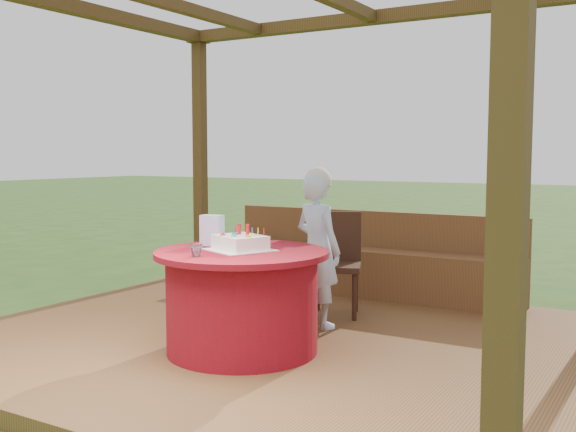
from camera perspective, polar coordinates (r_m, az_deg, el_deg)
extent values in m
plane|color=#2C511B|center=(5.19, -1.44, -11.29)|extent=(60.00, 60.00, 0.00)
cube|color=brown|center=(5.17, -1.44, -10.65)|extent=(4.50, 4.00, 0.12)
cube|color=brown|center=(2.39, 18.22, 3.60)|extent=(0.12, 0.12, 2.60)
cube|color=brown|center=(7.74, -7.45, 4.80)|extent=(0.12, 0.12, 2.60)
cube|color=brown|center=(6.76, 7.36, 16.32)|extent=(4.50, 0.14, 0.12)
cube|color=brown|center=(6.50, -18.34, 16.57)|extent=(0.14, 4.00, 0.12)
cube|color=brown|center=(6.57, 6.49, -4.69)|extent=(3.00, 0.42, 0.45)
cube|color=brown|center=(6.68, 7.16, -1.07)|extent=(3.00, 0.06, 0.35)
cylinder|color=maroon|center=(4.67, -3.90, -7.44)|extent=(1.04, 1.04, 0.66)
cylinder|color=maroon|center=(4.61, -3.93, -3.18)|extent=(1.19, 1.19, 0.04)
cube|color=#361C11|center=(5.68, 4.04, -4.30)|extent=(0.54, 0.54, 0.05)
cylinder|color=#361C11|center=(5.57, 2.20, -6.66)|extent=(0.04, 0.04, 0.42)
cylinder|color=#361C11|center=(5.55, 5.64, -6.73)|extent=(0.04, 0.04, 0.42)
cylinder|color=#361C11|center=(5.89, 2.52, -5.99)|extent=(0.04, 0.04, 0.42)
cylinder|color=#361C11|center=(5.87, 5.77, -6.06)|extent=(0.04, 0.04, 0.42)
cube|color=#361C11|center=(5.83, 4.18, -1.82)|extent=(0.40, 0.20, 0.45)
imported|color=#A3CEF3|center=(5.28, 2.53, -2.92)|extent=(0.51, 0.41, 1.21)
sphere|color=white|center=(5.23, 2.56, 3.01)|extent=(0.21, 0.21, 0.21)
cube|color=white|center=(4.62, -4.07, -2.87)|extent=(0.51, 0.51, 0.01)
cube|color=white|center=(4.61, -4.08, -2.24)|extent=(0.42, 0.38, 0.10)
cylinder|color=red|center=(4.66, -4.16, -1.11)|extent=(0.03, 0.03, 0.07)
cylinder|color=red|center=(4.62, -3.44, -1.16)|extent=(0.03, 0.03, 0.07)
sphere|color=red|center=(4.62, -5.53, -1.49)|extent=(0.04, 0.04, 0.04)
sphere|color=green|center=(4.55, -4.58, -1.59)|extent=(0.04, 0.04, 0.04)
sphere|color=orange|center=(4.51, -3.40, -1.64)|extent=(0.04, 0.04, 0.04)
sphere|color=blue|center=(4.66, -4.55, -1.43)|extent=(0.04, 0.04, 0.04)
sphere|color=yellow|center=(4.59, -3.15, -1.51)|extent=(0.04, 0.04, 0.04)
cube|color=#ED99CE|center=(4.87, -6.44, -1.20)|extent=(0.17, 0.12, 0.22)
imported|color=white|center=(4.36, -7.79, -2.90)|extent=(0.12, 0.12, 0.08)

